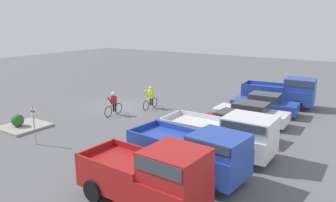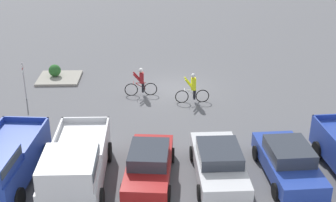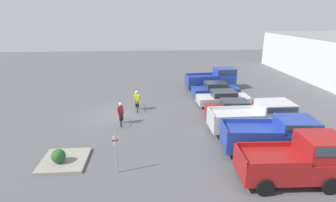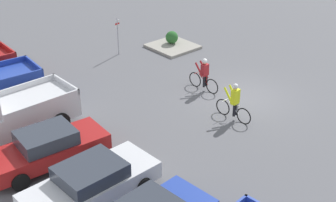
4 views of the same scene
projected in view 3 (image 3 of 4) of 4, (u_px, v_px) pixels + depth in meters
name	position (u px, v px, depth m)	size (l,w,h in m)	color
ground_plane	(113.00, 115.00, 21.24)	(80.00, 80.00, 0.00)	#56565B
pickup_truck_0	(214.00, 79.00, 28.41)	(2.49, 5.36, 2.26)	#233D9E
sedan_0	(215.00, 89.00, 25.82)	(2.21, 4.59, 1.46)	#233D9E
sedan_1	(223.00, 98.00, 23.18)	(2.12, 4.62, 1.38)	silver
sedan_2	(234.00, 109.00, 20.53)	(2.17, 4.54, 1.41)	maroon
pickup_truck_1	(257.00, 117.00, 17.80)	(2.34, 5.56, 2.16)	silver
pickup_truck_2	(274.00, 135.00, 15.10)	(2.60, 5.31, 2.14)	#233D9E
pickup_truck_3	(299.00, 159.00, 12.43)	(2.40, 4.89, 2.37)	maroon
cyclist_0	(121.00, 113.00, 19.33)	(1.87, 0.47, 1.67)	black
cyclist_1	(137.00, 101.00, 22.12)	(1.90, 0.47, 1.72)	black
fire_lane_sign	(116.00, 150.00, 13.07)	(0.06, 0.30, 2.16)	#9E9EA3
curb_island	(64.00, 160.00, 14.45)	(2.56, 2.45, 0.15)	gray
shrub	(58.00, 156.00, 14.03)	(0.75, 0.75, 0.75)	#286028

